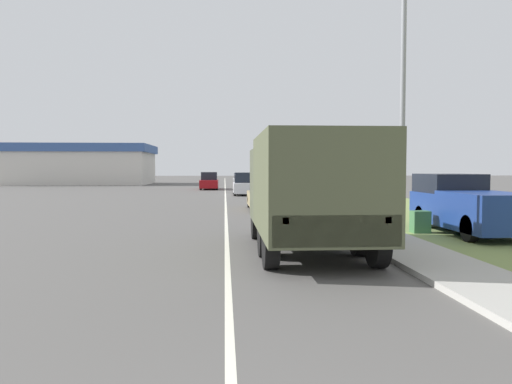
{
  "coord_description": "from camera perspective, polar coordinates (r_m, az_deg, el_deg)",
  "views": [
    {
      "loc": [
        -0.06,
        -1.37,
        2.1
      ],
      "look_at": [
        0.81,
        12.31,
        1.43
      ],
      "focal_mm": 35.0,
      "sensor_mm": 36.0,
      "label": 1
    }
  ],
  "objects": [
    {
      "name": "lamp_post",
      "position": [
        14.29,
        15.75,
        13.47
      ],
      "size": [
        1.69,
        0.24,
        7.93
      ],
      "color": "gray",
      "rests_on": "sidewalk_right"
    },
    {
      "name": "car_fourth_ahead",
      "position": [
        60.7,
        -1.76,
        1.43
      ],
      "size": [
        1.79,
        4.12,
        1.46
      ],
      "color": "#B7BABF",
      "rests_on": "ground"
    },
    {
      "name": "sidewalk_right",
      "position": [
        41.67,
        2.67,
        -0.02
      ],
      "size": [
        1.8,
        120.0,
        0.12
      ],
      "color": "#ADAAA3",
      "rests_on": "ground"
    },
    {
      "name": "lane_centre_stripe",
      "position": [
        41.42,
        -3.53,
        -0.12
      ],
      "size": [
        0.12,
        120.0,
        0.0
      ],
      "color": "silver",
      "rests_on": "ground"
    },
    {
      "name": "car_second_ahead",
      "position": [
        38.43,
        -1.17,
        0.8
      ],
      "size": [
        1.92,
        4.01,
        1.73
      ],
      "color": "silver",
      "rests_on": "ground"
    },
    {
      "name": "utility_box",
      "position": [
        16.84,
        18.26,
        -3.25
      ],
      "size": [
        0.55,
        0.45,
        0.7
      ],
      "color": "#3D7042",
      "rests_on": "grass_strip_right"
    },
    {
      "name": "grass_strip_right",
      "position": [
        42.38,
        8.59,
        -0.07
      ],
      "size": [
        7.0,
        120.0,
        0.02
      ],
      "color": "olive",
      "rests_on": "ground"
    },
    {
      "name": "car_third_ahead",
      "position": [
        48.76,
        -5.37,
        1.19
      ],
      "size": [
        1.72,
        4.65,
        1.68
      ],
      "color": "maroon",
      "rests_on": "ground"
    },
    {
      "name": "military_truck",
      "position": [
        12.45,
        5.98,
        0.6
      ],
      "size": [
        2.56,
        6.67,
        2.87
      ],
      "color": "#474C38",
      "rests_on": "ground"
    },
    {
      "name": "ground_plane",
      "position": [
        41.42,
        -3.53,
        -0.12
      ],
      "size": [
        180.0,
        180.0,
        0.0
      ],
      "primitive_type": "plane",
      "color": "#565451"
    },
    {
      "name": "car_nearest_ahead",
      "position": [
        25.12,
        1.36,
        -0.38
      ],
      "size": [
        1.93,
        4.11,
        1.58
      ],
      "color": "tan",
      "rests_on": "ground"
    },
    {
      "name": "building_distant",
      "position": [
        67.77,
        -19.76,
        3.0
      ],
      "size": [
        18.91,
        11.86,
        5.01
      ],
      "color": "beige",
      "rests_on": "ground"
    },
    {
      "name": "pickup_truck",
      "position": [
        17.28,
        22.91,
        -1.38
      ],
      "size": [
        1.93,
        5.14,
        1.87
      ],
      "color": "navy",
      "rests_on": "grass_strip_right"
    }
  ]
}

